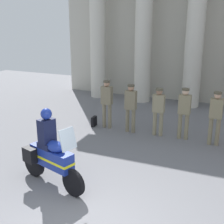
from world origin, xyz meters
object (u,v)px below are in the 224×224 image
object	(u,v)px
officer_in_row_0	(107,100)
briefcase_on_ground	(94,121)
officer_in_row_2	(159,108)
officer_in_row_1	(131,105)
motorcycle_with_rider	(50,154)
officer_in_row_3	(184,110)
officer_in_row_4	(216,114)

from	to	relation	value
officer_in_row_0	briefcase_on_ground	bearing A→B (deg)	5.07
officer_in_row_0	officer_in_row_2	world-z (taller)	officer_in_row_0
briefcase_on_ground	officer_in_row_2	bearing A→B (deg)	0.47
officer_in_row_1	motorcycle_with_rider	distance (m)	4.10
officer_in_row_2	motorcycle_with_rider	distance (m)	4.39
briefcase_on_ground	motorcycle_with_rider	bearing A→B (deg)	-77.96
officer_in_row_1	officer_in_row_3	size ratio (longest dim) A/B	0.99
officer_in_row_4	briefcase_on_ground	world-z (taller)	officer_in_row_4
motorcycle_with_rider	briefcase_on_ground	world-z (taller)	motorcycle_with_rider
motorcycle_with_rider	briefcase_on_ground	bearing A→B (deg)	119.44
officer_in_row_1	officer_in_row_4	distance (m)	2.78
officer_in_row_4	briefcase_on_ground	bearing A→B (deg)	-0.16
officer_in_row_2	briefcase_on_ground	xyz separation A→B (m)	(-2.39, -0.02, -0.78)
officer_in_row_3	motorcycle_with_rider	bearing A→B (deg)	61.25
officer_in_row_1	motorcycle_with_rider	bearing A→B (deg)	83.12
officer_in_row_4	motorcycle_with_rider	world-z (taller)	motorcycle_with_rider
officer_in_row_0	briefcase_on_ground	xyz separation A→B (m)	(-0.51, -0.04, -0.85)
officer_in_row_2	officer_in_row_3	size ratio (longest dim) A/B	0.96
officer_in_row_3	officer_in_row_2	bearing A→B (deg)	2.61
officer_in_row_0	officer_in_row_1	world-z (taller)	officer_in_row_0
officer_in_row_4	motorcycle_with_rider	distance (m)	5.23
officer_in_row_1	motorcycle_with_rider	size ratio (longest dim) A/B	0.83
officer_in_row_1	officer_in_row_3	xyz separation A→B (m)	(1.80, 0.08, 0.01)
officer_in_row_4	motorcycle_with_rider	size ratio (longest dim) A/B	0.84
officer_in_row_0	officer_in_row_4	distance (m)	3.71
officer_in_row_1	briefcase_on_ground	size ratio (longest dim) A/B	4.69
officer_in_row_3	motorcycle_with_rider	size ratio (longest dim) A/B	0.84
officer_in_row_2	officer_in_row_4	bearing A→B (deg)	177.74
officer_in_row_1	officer_in_row_4	size ratio (longest dim) A/B	0.99
officer_in_row_0	officer_in_row_1	bearing A→B (deg)	176.19
officer_in_row_3	officer_in_row_4	world-z (taller)	officer_in_row_4
officer_in_row_2	briefcase_on_ground	bearing A→B (deg)	1.44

